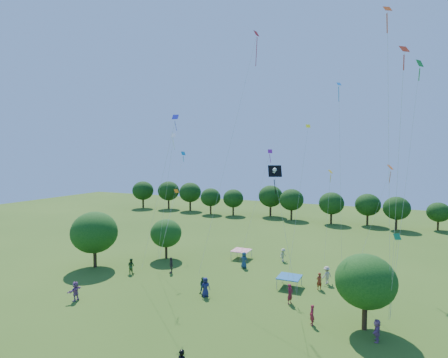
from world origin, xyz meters
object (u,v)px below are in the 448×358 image
tent_red_stripe (241,250)px  pirate_kite (275,174)px  near_tree_west (94,232)px  red_high_kite (246,80)px  near_tree_north (166,233)px  tent_blue (289,277)px  near_tree_east (366,281)px

tent_red_stripe → pirate_kite: bearing=-58.6°
near_tree_west → red_high_kite: red_high_kite is taller
near_tree_north → tent_red_stripe: bearing=24.2°
tent_red_stripe → near_tree_north: bearing=-155.8°
pirate_kite → tent_blue: bearing=93.3°
red_high_kite → tent_blue: bearing=-17.8°
near_tree_east → tent_red_stripe: (-15.21, 12.95, -2.69)m
near_tree_north → tent_blue: near_tree_north is taller
near_tree_west → near_tree_east: 29.73m
tent_red_stripe → red_high_kite: 20.92m
near_tree_west → tent_blue: (22.36, 3.33, -3.10)m
pirate_kite → near_tree_north: bearing=150.4°
tent_red_stripe → near_tree_west: bearing=-144.3°
near_tree_north → pirate_kite: (17.08, -9.71, 8.44)m
near_tree_west → near_tree_east: near_tree_west is taller
red_high_kite → near_tree_west: bearing=-163.4°
near_tree_west → near_tree_north: bearing=48.5°
pirate_kite → red_high_kite: (-5.76, 8.36, 9.42)m
near_tree_east → tent_red_stripe: near_tree_east is taller
near_tree_east → tent_blue: bearing=140.7°
near_tree_west → tent_red_stripe: near_tree_west is taller
pirate_kite → red_high_kite: size_ratio=0.44×
near_tree_north → near_tree_east: size_ratio=0.87×
near_tree_north → pirate_kite: size_ratio=0.45×
near_tree_north → tent_red_stripe: size_ratio=2.28×
tent_blue → pirate_kite: bearing=-86.7°
near_tree_west → tent_blue: size_ratio=2.98×
tent_blue → red_high_kite: size_ratio=0.09×
red_high_kite → near_tree_east: bearing=-31.3°
near_tree_east → tent_blue: near_tree_east is taller
tent_red_stripe → pirate_kite: 19.22m
tent_red_stripe → tent_blue: bearing=-41.4°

